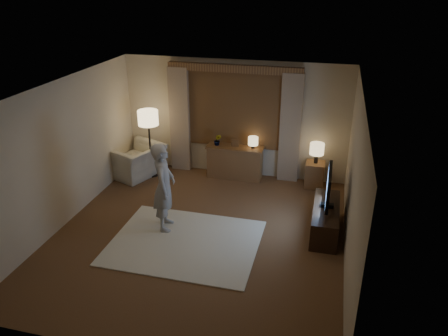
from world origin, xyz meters
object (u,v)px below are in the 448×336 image
(side_table, at_px, (315,175))
(armchair, at_px, (137,161))
(tv_stand, at_px, (325,219))
(person, at_px, (164,187))
(sideboard, at_px, (235,163))

(side_table, bearing_deg, armchair, -174.18)
(armchair, xyz_separation_m, tv_stand, (4.25, -1.38, -0.11))
(armchair, distance_m, person, 2.49)
(armchair, bearing_deg, person, 58.15)
(sideboard, height_order, tv_stand, sideboard)
(tv_stand, relative_size, person, 0.86)
(tv_stand, height_order, person, person)
(sideboard, height_order, person, person)
(sideboard, distance_m, tv_stand, 2.76)
(sideboard, relative_size, side_table, 2.14)
(armchair, distance_m, side_table, 3.97)
(tv_stand, xyz_separation_m, person, (-2.79, -0.58, 0.58))
(sideboard, relative_size, armchair, 1.09)
(sideboard, bearing_deg, side_table, -1.62)
(side_table, bearing_deg, person, -136.55)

